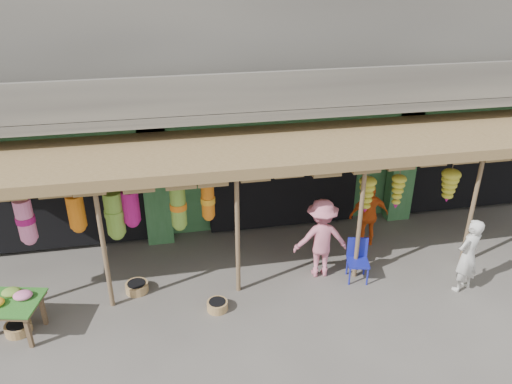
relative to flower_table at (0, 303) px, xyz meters
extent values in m
plane|color=#514C47|center=(5.81, 0.65, -0.69)|extent=(80.00, 80.00, 0.00)
cube|color=gray|center=(5.81, 5.65, 4.31)|extent=(16.00, 6.00, 4.00)
cube|color=#2D6033|center=(5.81, 5.80, 0.81)|extent=(16.00, 5.70, 3.00)
cube|color=gray|center=(5.81, 2.30, 2.51)|extent=(16.00, 0.90, 0.22)
cube|color=gray|center=(5.81, 1.90, 3.01)|extent=(16.00, 0.10, 0.80)
cube|color=#2D6033|center=(5.81, 2.70, 2.16)|extent=(16.00, 0.35, 0.35)
cube|color=yellow|center=(0.81, 2.62, 2.06)|extent=(1.70, 0.06, 0.55)
cube|color=#B21414|center=(0.81, 2.58, 2.06)|extent=(1.30, 0.02, 0.30)
cube|color=black|center=(0.81, 3.65, 0.66)|extent=(3.60, 2.00, 2.50)
cube|color=black|center=(5.81, 3.65, 0.66)|extent=(3.60, 2.00, 2.50)
cube|color=black|center=(10.81, 3.65, 0.66)|extent=(3.60, 2.00, 2.50)
cube|color=#2D6033|center=(2.81, 2.70, 0.81)|extent=(0.60, 0.35, 3.00)
cube|color=#2D6033|center=(8.81, 2.70, 0.81)|extent=(0.60, 0.35, 3.00)
cylinder|color=brown|center=(1.81, 0.45, 0.61)|extent=(0.09, 0.09, 2.60)
cylinder|color=brown|center=(4.31, 0.45, 0.61)|extent=(0.09, 0.09, 2.60)
cylinder|color=brown|center=(6.81, 0.45, 0.61)|extent=(0.09, 0.09, 2.60)
cylinder|color=brown|center=(9.31, 0.45, 0.61)|extent=(0.09, 0.09, 2.60)
cylinder|color=brown|center=(5.56, 0.45, 1.81)|extent=(12.90, 0.08, 0.08)
cylinder|color=brown|center=(2.81, 0.85, 1.66)|extent=(5.50, 0.06, 0.06)
cube|color=brown|center=(5.81, 1.55, 1.99)|extent=(14.00, 2.70, 0.22)
cube|color=brown|center=(0.49, -0.45, -0.38)|extent=(0.08, 0.08, 0.63)
cube|color=brown|center=(0.63, 0.13, -0.38)|extent=(0.08, 0.08, 0.63)
ellipsoid|color=pink|center=(0.39, 0.00, 0.10)|extent=(0.33, 0.28, 0.14)
ellipsoid|color=#77A838|center=(0.17, 0.14, 0.10)|extent=(0.33, 0.28, 0.14)
cylinder|color=#171E98|center=(6.59, 0.19, -0.49)|extent=(0.04, 0.04, 0.41)
cylinder|color=#171E98|center=(6.95, 0.11, -0.49)|extent=(0.04, 0.04, 0.41)
cylinder|color=#171E98|center=(6.67, 0.54, -0.49)|extent=(0.04, 0.04, 0.41)
cylinder|color=#171E98|center=(7.03, 0.47, -0.49)|extent=(0.04, 0.04, 0.41)
cube|color=#171E98|center=(6.81, 0.33, -0.27)|extent=(0.51, 0.51, 0.05)
cube|color=#171E98|center=(6.86, 0.53, -0.02)|extent=(0.43, 0.13, 0.46)
cylinder|color=olive|center=(2.28, 0.81, -0.60)|extent=(0.49, 0.49, 0.19)
cylinder|color=#A48849|center=(0.18, -0.01, -0.60)|extent=(0.60, 0.60, 0.18)
cylinder|color=#9A7E47|center=(3.81, -0.08, -0.60)|extent=(0.51, 0.51, 0.18)
imported|color=silver|center=(8.80, -0.39, 0.11)|extent=(0.69, 0.57, 1.62)
imported|color=#DC5214|center=(7.54, 1.61, 0.09)|extent=(0.93, 0.40, 1.57)
imported|color=#CD6C82|center=(6.10, 0.69, 0.18)|extent=(1.18, 0.73, 1.76)
camera|label=1|loc=(3.07, -7.73, 5.62)|focal=35.00mm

